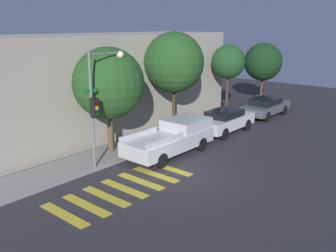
{
  "coord_description": "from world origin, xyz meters",
  "views": [
    {
      "loc": [
        -12.48,
        -10.04,
        6.71
      ],
      "look_at": [
        1.8,
        2.1,
        1.6
      ],
      "focal_mm": 40.0,
      "sensor_mm": 36.0,
      "label": 1
    }
  ],
  "objects": [
    {
      "name": "sedan_near_corner",
      "position": [
        7.4,
        2.1,
        0.81
      ],
      "size": [
        4.46,
        1.84,
        1.49
      ],
      "color": "silver",
      "rests_on": "ground"
    },
    {
      "name": "building_row",
      "position": [
        0.0,
        8.98,
        3.06
      ],
      "size": [
        26.0,
        6.0,
        6.12
      ],
      "primitive_type": "cube",
      "color": "#A89E8E",
      "rests_on": "ground"
    },
    {
      "name": "tree_near_corner",
      "position": [
        0.04,
        4.61,
        3.78
      ],
      "size": [
        3.7,
        3.7,
        5.65
      ],
      "color": "brown",
      "rests_on": "ground"
    },
    {
      "name": "pickup_truck",
      "position": [
        2.21,
        2.1,
        0.89
      ],
      "size": [
        5.37,
        2.08,
        1.7
      ],
      "color": "#BCBCC1",
      "rests_on": "ground"
    },
    {
      "name": "crosswalk",
      "position": [
        -2.6,
        0.8,
        0.0
      ],
      "size": [
        6.4,
        2.6,
        0.0
      ],
      "color": "gold",
      "rests_on": "ground"
    },
    {
      "name": "tree_behind_truck",
      "position": [
        17.27,
        4.61,
        3.61
      ],
      "size": [
        3.21,
        3.21,
        5.22
      ],
      "color": "#4C3823",
      "rests_on": "ground"
    },
    {
      "name": "sedan_middle",
      "position": [
        13.11,
        2.1,
        0.77
      ],
      "size": [
        4.64,
        1.86,
        1.4
      ],
      "color": "#4C5156",
      "rests_on": "ground"
    },
    {
      "name": "tree_midblock",
      "position": [
        5.32,
        4.61,
        4.45
      ],
      "size": [
        3.7,
        3.7,
        6.31
      ],
      "color": "#42301E",
      "rests_on": "ground"
    },
    {
      "name": "traffic_light_pole",
      "position": [
        -1.56,
        3.37,
        3.57
      ],
      "size": [
        2.39,
        0.56,
        5.56
      ],
      "color": "slate",
      "rests_on": "ground"
    },
    {
      "name": "tree_far_end",
      "position": [
        11.63,
        4.61,
        4.02
      ],
      "size": [
        2.49,
        2.49,
        5.28
      ],
      "color": "#42301E",
      "rests_on": "ground"
    },
    {
      "name": "sidewalk",
      "position": [
        0.0,
        4.39,
        0.07
      ],
      "size": [
        26.0,
        2.38,
        0.14
      ],
      "primitive_type": "cube",
      "color": "gray",
      "rests_on": "ground"
    },
    {
      "name": "ground_plane",
      "position": [
        0.0,
        0.0,
        0.0
      ],
      "size": [
        60.0,
        60.0,
        0.0
      ],
      "primitive_type": "plane",
      "color": "#2D2B30"
    }
  ]
}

